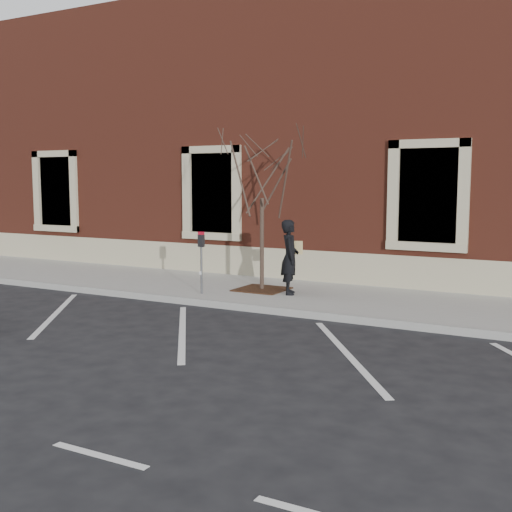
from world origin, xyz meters
The scene contains 9 objects.
ground centered at (0.00, 0.00, 0.00)m, with size 120.00×120.00×0.00m, color #28282B.
sidewalk_near centered at (0.00, 1.75, 0.07)m, with size 40.00×3.50×0.15m, color #ACA9A1.
curb_near centered at (0.00, -0.05, 0.07)m, with size 40.00×0.12×0.15m, color #9E9E99.
parking_stripes centered at (0.00, -2.20, 0.00)m, with size 28.00×4.40×0.01m, color silver, non-canonical shape.
building_civic centered at (0.00, 7.74, 4.00)m, with size 40.00×8.62×8.00m.
man centered at (0.40, 1.48, 1.01)m, with size 0.62×0.41×1.71m, color black.
parking_meter centered at (-1.40, 0.55, 1.15)m, with size 0.13×0.10×1.43m.
tree_grate centered at (-0.43, 1.67, 0.16)m, with size 1.13×1.13×0.03m, color #3C2313.
sapling centered at (-0.43, 1.67, 2.93)m, with size 2.39×2.39×3.98m.
Camera 1 is at (6.75, -11.62, 2.75)m, focal length 45.00 mm.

